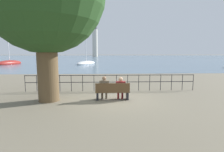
{
  "coord_description": "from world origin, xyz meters",
  "views": [
    {
      "loc": [
        -0.41,
        -8.92,
        2.38
      ],
      "look_at": [
        0.0,
        0.5,
        1.18
      ],
      "focal_mm": 28.0,
      "sensor_mm": 36.0,
      "label": 1
    }
  ],
  "objects": [
    {
      "name": "park_bench",
      "position": [
        0.0,
        -0.06,
        0.43
      ],
      "size": [
        1.76,
        0.45,
        0.9
      ],
      "color": "brown",
      "rests_on": "ground_plane"
    },
    {
      "name": "seated_person_right",
      "position": [
        0.43,
        0.01,
        0.66
      ],
      "size": [
        0.49,
        0.35,
        1.19
      ],
      "color": "maroon",
      "rests_on": "ground_plane"
    },
    {
      "name": "sailboat_2",
      "position": [
        -4.57,
        31.68,
        0.3
      ],
      "size": [
        5.03,
        7.74,
        12.55
      ],
      "rotation": [
        0.0,
        0.0,
        -0.42
      ],
      "color": "white",
      "rests_on": "ground_plane"
    },
    {
      "name": "promenade_railing",
      "position": [
        -0.0,
        2.17,
        0.69
      ],
      "size": [
        10.88,
        0.04,
        1.05
      ],
      "color": "black",
      "rests_on": "ground_plane"
    },
    {
      "name": "harbor_water",
      "position": [
        0.0,
        161.89,
        0.0
      ],
      "size": [
        600.0,
        300.0,
        0.01
      ],
      "color": "slate",
      "rests_on": "ground_plane"
    },
    {
      "name": "sailboat_1",
      "position": [
        -21.67,
        31.25,
        0.31
      ],
      "size": [
        3.79,
        6.63,
        7.65
      ],
      "rotation": [
        0.0,
        0.0,
        -0.33
      ],
      "color": "maroon",
      "rests_on": "ground_plane"
    },
    {
      "name": "seated_person_left",
      "position": [
        -0.43,
        0.01,
        0.68
      ],
      "size": [
        0.49,
        0.35,
        1.24
      ],
      "color": "brown",
      "rests_on": "ground_plane"
    },
    {
      "name": "harbor_lighthouse",
      "position": [
        -7.84,
        134.49,
        12.38
      ],
      "size": [
        4.22,
        4.22,
        26.61
      ],
      "color": "beige",
      "rests_on": "ground_plane"
    },
    {
      "name": "ground_plane",
      "position": [
        0.0,
        0.0,
        0.0
      ],
      "size": [
        1000.0,
        1000.0,
        0.0
      ],
      "primitive_type": "plane",
      "color": "#7A705B"
    }
  ]
}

